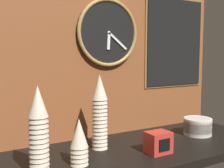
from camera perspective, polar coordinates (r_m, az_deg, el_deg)
ground_plane at (r=137.67cm, az=2.01°, el=-13.94°), size 160.00×56.00×4.00cm
wall_tiled_back at (r=152.77cm, az=-3.26°, el=8.82°), size 160.00×3.00×105.00cm
cup_stack_center at (r=133.92cm, az=-2.51°, el=-5.69°), size 7.56×7.56×35.63cm
cup_stack_left at (r=108.79cm, az=-14.69°, el=-9.12°), size 7.56×7.56×33.81cm
cup_stack_center_left at (r=117.19cm, az=-6.69°, el=-11.58°), size 7.56×7.56×19.22cm
bowl_stack_far_right at (r=166.77cm, az=17.00°, el=-8.11°), size 15.70×15.70×9.53cm
wall_clock at (r=153.08cm, az=-0.77°, el=10.36°), size 36.47×2.70×36.47cm
menu_board at (r=182.03cm, az=12.62°, el=8.20°), size 45.56×1.32×55.48cm
napkin_dispenser at (r=132.64cm, az=9.36°, el=-11.64°), size 11.01×8.90×9.83cm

